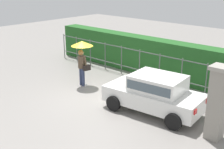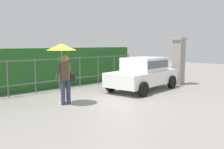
{
  "view_description": "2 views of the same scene",
  "coord_description": "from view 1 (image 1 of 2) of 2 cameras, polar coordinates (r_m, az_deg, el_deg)",
  "views": [
    {
      "loc": [
        8.43,
        -8.27,
        5.0
      ],
      "look_at": [
        0.15,
        0.8,
        0.86
      ],
      "focal_mm": 47.8,
      "sensor_mm": 36.0,
      "label": 1
    },
    {
      "loc": [
        -6.45,
        -6.7,
        2.1
      ],
      "look_at": [
        0.81,
        0.67,
        0.84
      ],
      "focal_mm": 40.58,
      "sensor_mm": 36.0,
      "label": 2
    }
  ],
  "objects": [
    {
      "name": "ground_plane",
      "position": [
        12.82,
        -2.91,
        -4.35
      ],
      "size": [
        40.0,
        40.0,
        0.0
      ],
      "primitive_type": "plane",
      "color": "gray"
    },
    {
      "name": "pedestrian",
      "position": [
        13.82,
        -5.75,
        4.26
      ],
      "size": [
        1.01,
        1.01,
        2.11
      ],
      "rotation": [
        0.0,
        0.0,
        1.37
      ],
      "color": "#2D3856",
      "rests_on": "ground"
    },
    {
      "name": "hedge_row",
      "position": [
        15.93,
        5.74,
        3.81
      ],
      "size": [
        11.61,
        0.9,
        1.9
      ],
      "primitive_type": "cube",
      "color": "#235B23",
      "rests_on": "ground"
    },
    {
      "name": "fence_section",
      "position": [
        15.22,
        3.51,
        2.67
      ],
      "size": [
        10.66,
        0.05,
        1.5
      ],
      "color": "#59605B",
      "rests_on": "ground"
    },
    {
      "name": "car",
      "position": [
        11.3,
        8.23,
        -3.36
      ],
      "size": [
        3.87,
        2.16,
        1.48
      ],
      "rotation": [
        0.0,
        0.0,
        3.24
      ],
      "color": "white",
      "rests_on": "ground"
    },
    {
      "name": "gate_pillar",
      "position": [
        9.81,
        19.5,
        -5.05
      ],
      "size": [
        0.6,
        0.6,
        2.42
      ],
      "color": "gray",
      "rests_on": "ground"
    }
  ]
}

